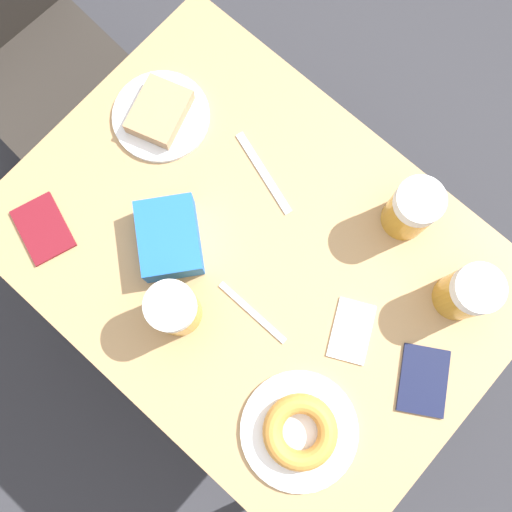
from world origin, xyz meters
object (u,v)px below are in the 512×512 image
object	(u,v)px
beer_mug_left	(175,309)
passport_near_edge	(424,380)
beer_mug_right	(412,209)
chair	(10,35)
beer_mug_center	(467,293)
napkin_folded	(352,331)
fork	(252,312)
blue_pouch	(169,238)
plate_with_donut	(300,431)
knife	(264,173)
plate_with_cake	(160,114)
passport_far_edge	(43,229)

from	to	relation	value
beer_mug_left	passport_near_edge	xyz separation A→B (m)	(0.21, -0.43, -0.06)
beer_mug_right	passport_near_edge	size ratio (longest dim) A/B	0.88
chair	beer_mug_left	world-z (taller)	chair
beer_mug_center	beer_mug_right	xyz separation A→B (m)	(0.06, 0.17, 0.00)
beer_mug_right	beer_mug_left	bearing A→B (deg)	154.80
beer_mug_center	beer_mug_right	distance (m)	0.18
napkin_folded	fork	distance (m)	0.19
blue_pouch	plate_with_donut	bearing A→B (deg)	-103.76
knife	plate_with_donut	bearing A→B (deg)	-131.00
plate_with_donut	knife	world-z (taller)	plate_with_donut
beer_mug_left	napkin_folded	world-z (taller)	beer_mug_left
plate_with_cake	passport_far_edge	world-z (taller)	plate_with_cake
blue_pouch	beer_mug_center	bearing A→B (deg)	-59.66
blue_pouch	napkin_folded	bearing A→B (deg)	-74.91
knife	beer_mug_left	bearing A→B (deg)	-168.14
beer_mug_right	blue_pouch	bearing A→B (deg)	137.53
plate_with_cake	plate_with_donut	xyz separation A→B (m)	(-0.28, -0.62, 0.00)
beer_mug_center	napkin_folded	world-z (taller)	beer_mug_center
knife	passport_near_edge	size ratio (longest dim) A/B	1.25
fork	passport_near_edge	bearing A→B (deg)	-70.03
beer_mug_center	knife	xyz separation A→B (m)	(-0.06, 0.44, -0.07)
plate_with_cake	plate_with_donut	size ratio (longest dim) A/B	0.92
knife	passport_near_edge	distance (m)	0.51
plate_with_cake	napkin_folded	world-z (taller)	plate_with_cake
plate_with_donut	passport_near_edge	bearing A→B (deg)	-27.25
beer_mug_right	beer_mug_center	bearing A→B (deg)	-107.98
plate_with_donut	fork	size ratio (longest dim) A/B	1.31
plate_with_cake	beer_mug_right	xyz separation A→B (m)	(0.16, -0.51, 0.05)
plate_with_cake	chair	bearing A→B (deg)	94.99
passport_near_edge	chair	bearing A→B (deg)	89.44
beer_mug_right	fork	distance (m)	0.36
plate_with_cake	passport_near_edge	distance (m)	0.74
blue_pouch	plate_with_cake	bearing A→B (deg)	47.89
passport_near_edge	blue_pouch	world-z (taller)	blue_pouch
beer_mug_right	passport_far_edge	world-z (taller)	beer_mug_right
fork	plate_with_cake	bearing A→B (deg)	66.70
plate_with_donut	beer_mug_center	distance (m)	0.40
passport_far_edge	beer_mug_right	bearing A→B (deg)	-46.66
blue_pouch	passport_far_edge	bearing A→B (deg)	125.78
passport_near_edge	blue_pouch	size ratio (longest dim) A/B	0.82
chair	knife	size ratio (longest dim) A/B	4.87
beer_mug_center	knife	distance (m)	0.45
fork	passport_near_edge	xyz separation A→B (m)	(0.12, -0.33, 0.00)
beer_mug_left	fork	world-z (taller)	beer_mug_left
beer_mug_center	fork	distance (m)	0.40
passport_near_edge	beer_mug_center	bearing A→B (deg)	17.47
beer_mug_center	fork	xyz separation A→B (m)	(-0.28, 0.27, -0.07)
knife	passport_far_edge	bearing A→B (deg)	146.66
passport_far_edge	napkin_folded	bearing A→B (deg)	-66.73
napkin_folded	blue_pouch	bearing A→B (deg)	105.09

